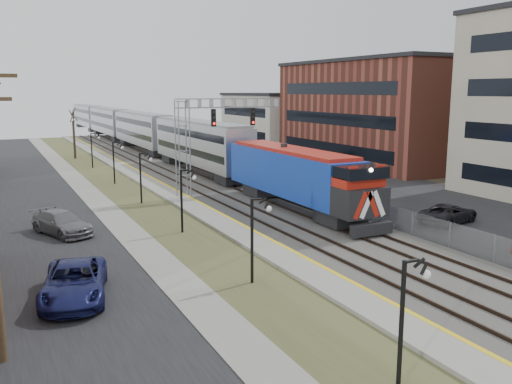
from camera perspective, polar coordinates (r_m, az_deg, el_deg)
ground at (r=21.45m, az=19.48°, el=-14.10°), size 160.00×160.00×0.00m
street_west at (r=49.23m, az=-22.49°, el=-0.41°), size 7.00×120.00×0.04m
sidewalk at (r=49.69m, az=-17.32°, el=0.04°), size 2.00×120.00×0.08m
grass_median at (r=50.22m, az=-13.94°, el=0.31°), size 4.00×120.00×0.06m
platform at (r=50.90m, az=-10.65°, el=0.68°), size 2.00×120.00×0.24m
ballast_bed at (r=52.44m, az=-5.39°, el=1.08°), size 8.00×120.00×0.20m
parking_lot at (r=57.75m, az=5.81°, el=1.87°), size 16.00×120.00×0.04m
platform_edge at (r=51.12m, az=-9.71°, el=0.89°), size 0.24×120.00×0.01m
track_near at (r=51.74m, az=-7.46°, el=1.10°), size 1.58×120.00×0.15m
track_far at (r=52.95m, az=-3.87°, el=1.39°), size 1.58×120.00×0.15m
train at (r=83.29m, az=-12.45°, el=6.37°), size 3.00×108.65×5.33m
signal_gantry at (r=44.29m, az=-5.64°, el=6.48°), size 9.00×1.07×8.15m
lampposts at (r=33.97m, az=-7.99°, el=-0.94°), size 0.14×62.14×4.00m
fence at (r=53.94m, az=-1.22°, el=2.14°), size 0.04×120.00×1.60m
buildings_east at (r=62.88m, az=18.82°, el=7.84°), size 16.00×76.00×15.00m
bare_trees at (r=52.66m, az=-24.25°, el=3.09°), size 12.30×42.30×5.95m
car_lot_c at (r=38.33m, az=19.59°, el=-2.19°), size 5.13×3.34×1.31m
car_lot_d at (r=46.21m, az=7.54°, el=0.59°), size 5.61×2.92×1.55m
car_lot_e at (r=51.45m, az=4.75°, el=1.64°), size 4.49×2.01×1.50m
car_lot_f at (r=54.49m, az=2.79°, el=2.10°), size 4.44×2.74×1.38m
car_street_a at (r=24.42m, az=-18.57°, el=-9.05°), size 3.66×5.90×1.52m
car_street_b at (r=35.41m, az=-19.76°, el=-3.14°), size 3.71×5.26×1.42m
car_lot_g at (r=67.43m, az=-1.65°, el=3.79°), size 4.64×2.92×1.47m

